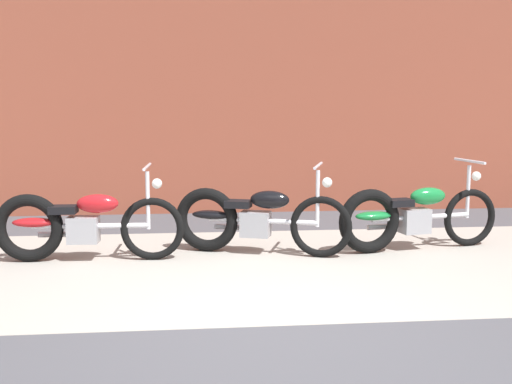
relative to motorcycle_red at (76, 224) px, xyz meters
The scene contains 6 objects.
ground_plane 2.90m from the motorcycle_red, 49.03° to the right, with size 80.00×80.00×0.00m, color #47474C.
sidewalk_slab 1.97m from the motorcycle_red, 12.50° to the right, with size 36.00×3.50×0.01m, color #9E998E.
brick_building_wall 4.34m from the motorcycle_red, 58.18° to the left, with size 36.00×0.50×5.74m, color brown.
motorcycle_red is the anchor object (origin of this frame).
motorcycle_black 1.87m from the motorcycle_red, ahead, with size 1.94×0.85×1.03m.
motorcycle_green 3.69m from the motorcycle_red, ahead, with size 1.99×0.65×1.03m.
Camera 1 is at (-0.61, -4.51, 1.69)m, focal length 43.84 mm.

